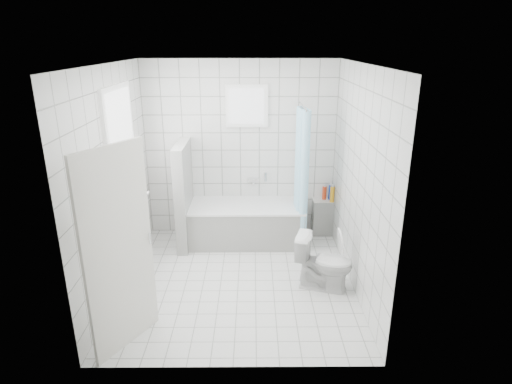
{
  "coord_description": "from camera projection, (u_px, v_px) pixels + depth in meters",
  "views": [
    {
      "loc": [
        0.19,
        -4.66,
        2.83
      ],
      "look_at": [
        0.22,
        0.35,
        1.05
      ],
      "focal_mm": 30.0,
      "sensor_mm": 36.0,
      "label": 1
    }
  ],
  "objects": [
    {
      "name": "wall_front",
      "position": [
        230.0,
        239.0,
        3.49
      ],
      "size": [
        2.8,
        0.02,
        2.6
      ],
      "primitive_type": "cube",
      "color": "white",
      "rests_on": "ground"
    },
    {
      "name": "tiled_ledge",
      "position": [
        326.0,
        217.0,
        6.56
      ],
      "size": [
        0.4,
        0.24,
        0.55
      ],
      "primitive_type": "cube",
      "color": "white",
      "rests_on": "ground"
    },
    {
      "name": "window_sill",
      "position": [
        133.0,
        208.0,
        5.33
      ],
      "size": [
        0.18,
        1.02,
        0.08
      ],
      "primitive_type": "cube",
      "color": "white",
      "rests_on": "wall_left"
    },
    {
      "name": "wall_right",
      "position": [
        358.0,
        182.0,
        4.91
      ],
      "size": [
        0.02,
        3.0,
        2.6
      ],
      "primitive_type": "cube",
      "color": "white",
      "rests_on": "ground"
    },
    {
      "name": "toilet",
      "position": [
        324.0,
        262.0,
        5.08
      ],
      "size": [
        0.75,
        0.55,
        0.68
      ],
      "primitive_type": "imported",
      "rotation": [
        0.0,
        0.0,
        1.28
      ],
      "color": "white",
      "rests_on": "ground"
    },
    {
      "name": "sill_bottles",
      "position": [
        134.0,
        195.0,
        5.32
      ],
      "size": [
        0.17,
        0.53,
        0.28
      ],
      "color": "silver",
      "rests_on": "window_sill"
    },
    {
      "name": "curtain_rod",
      "position": [
        303.0,
        106.0,
        5.71
      ],
      "size": [
        0.02,
        0.8,
        0.02
      ],
      "primitive_type": "cylinder",
      "rotation": [
        1.57,
        0.0,
        0.0
      ],
      "color": "silver",
      "rests_on": "wall_back"
    },
    {
      "name": "window_back",
      "position": [
        247.0,
        106.0,
        6.06
      ],
      "size": [
        0.5,
        0.01,
        0.5
      ],
      "primitive_type": "cube",
      "color": "white",
      "rests_on": "wall_back"
    },
    {
      "name": "ceiling",
      "position": [
        235.0,
        64.0,
        4.47
      ],
      "size": [
        3.0,
        3.0,
        0.0
      ],
      "primitive_type": "plane",
      "rotation": [
        3.14,
        0.0,
        0.0
      ],
      "color": "white",
      "rests_on": "ground"
    },
    {
      "name": "ledge_bottles",
      "position": [
        329.0,
        193.0,
        6.42
      ],
      "size": [
        0.16,
        0.18,
        0.24
      ],
      "color": "blue",
      "rests_on": "tiled_ledge"
    },
    {
      "name": "shower_curtain",
      "position": [
        302.0,
        173.0,
        5.89
      ],
      "size": [
        0.14,
        0.48,
        1.78
      ],
      "primitive_type": null,
      "color": "#56CCFE",
      "rests_on": "curtain_rod"
    },
    {
      "name": "wall_left",
      "position": [
        115.0,
        182.0,
        4.89
      ],
      "size": [
        0.02,
        3.0,
        2.6
      ],
      "primitive_type": "cube",
      "color": "white",
      "rests_on": "ground"
    },
    {
      "name": "ground",
      "position": [
        238.0,
        280.0,
        5.34
      ],
      "size": [
        3.0,
        3.0,
        0.0
      ],
      "primitive_type": "plane",
      "color": "white",
      "rests_on": "ground"
    },
    {
      "name": "window_left",
      "position": [
        123.0,
        150.0,
        5.08
      ],
      "size": [
        0.01,
        0.9,
        1.4
      ],
      "primitive_type": "cube",
      "color": "white",
      "rests_on": "wall_left"
    },
    {
      "name": "partition_wall",
      "position": [
        184.0,
        195.0,
        6.1
      ],
      "size": [
        0.15,
        0.85,
        1.5
      ],
      "primitive_type": "cube",
      "color": "white",
      "rests_on": "ground"
    },
    {
      "name": "bathtub",
      "position": [
        247.0,
        223.0,
        6.3
      ],
      "size": [
        1.65,
        0.77,
        0.58
      ],
      "color": "white",
      "rests_on": "ground"
    },
    {
      "name": "tub_faucet",
      "position": [
        253.0,
        180.0,
        6.43
      ],
      "size": [
        0.18,
        0.06,
        0.06
      ],
      "primitive_type": "cube",
      "color": "silver",
      "rests_on": "wall_back"
    },
    {
      "name": "wall_back",
      "position": [
        240.0,
        150.0,
        6.32
      ],
      "size": [
        2.8,
        0.02,
        2.6
      ],
      "primitive_type": "cube",
      "color": "white",
      "rests_on": "ground"
    },
    {
      "name": "door",
      "position": [
        119.0,
        251.0,
        3.93
      ],
      "size": [
        0.44,
        0.71,
        2.0
      ],
      "primitive_type": "cube",
      "rotation": [
        0.0,
        0.0,
        -0.53
      ],
      "color": "silver",
      "rests_on": "ground"
    }
  ]
}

